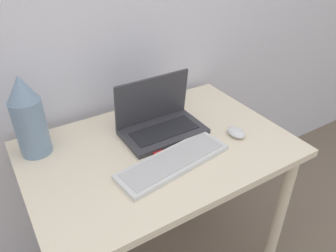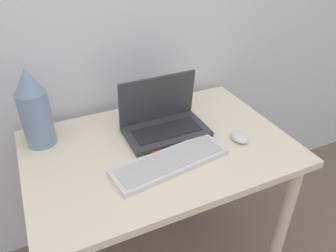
{
  "view_description": "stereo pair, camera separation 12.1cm",
  "coord_description": "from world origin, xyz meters",
  "px_view_note": "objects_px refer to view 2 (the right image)",
  "views": [
    {
      "loc": [
        -0.51,
        -0.55,
        1.5
      ],
      "look_at": [
        0.03,
        0.32,
        0.84
      ],
      "focal_mm": 35.0,
      "sensor_mm": 36.0,
      "label": 1
    },
    {
      "loc": [
        -0.4,
        -0.61,
        1.5
      ],
      "look_at": [
        0.03,
        0.32,
        0.84
      ],
      "focal_mm": 35.0,
      "sensor_mm": 36.0,
      "label": 2
    }
  ],
  "objects_px": {
    "keyboard": "(170,162)",
    "vase": "(34,109)",
    "laptop": "(163,120)",
    "mouse": "(240,137)",
    "mp3_player": "(156,151)"
  },
  "relations": [
    {
      "from": "keyboard",
      "to": "mp3_player",
      "type": "bearing_deg",
      "value": 101.53
    },
    {
      "from": "laptop",
      "to": "vase",
      "type": "bearing_deg",
      "value": 165.93
    },
    {
      "from": "keyboard",
      "to": "mouse",
      "type": "bearing_deg",
      "value": 3.47
    },
    {
      "from": "vase",
      "to": "mouse",
      "type": "bearing_deg",
      "value": -23.76
    },
    {
      "from": "keyboard",
      "to": "mp3_player",
      "type": "distance_m",
      "value": 0.09
    },
    {
      "from": "keyboard",
      "to": "laptop",
      "type": "bearing_deg",
      "value": 72.55
    },
    {
      "from": "mouse",
      "to": "mp3_player",
      "type": "distance_m",
      "value": 0.34
    },
    {
      "from": "keyboard",
      "to": "vase",
      "type": "distance_m",
      "value": 0.54
    },
    {
      "from": "keyboard",
      "to": "vase",
      "type": "height_order",
      "value": "vase"
    },
    {
      "from": "vase",
      "to": "mp3_player",
      "type": "relative_size",
      "value": 6.23
    },
    {
      "from": "keyboard",
      "to": "vase",
      "type": "relative_size",
      "value": 1.43
    },
    {
      "from": "keyboard",
      "to": "mouse",
      "type": "distance_m",
      "value": 0.32
    },
    {
      "from": "keyboard",
      "to": "vase",
      "type": "xyz_separation_m",
      "value": [
        -0.4,
        0.33,
        0.14
      ]
    },
    {
      "from": "laptop",
      "to": "keyboard",
      "type": "bearing_deg",
      "value": -107.45
    },
    {
      "from": "laptop",
      "to": "mouse",
      "type": "height_order",
      "value": "laptop"
    }
  ]
}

